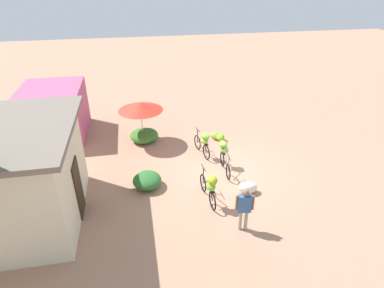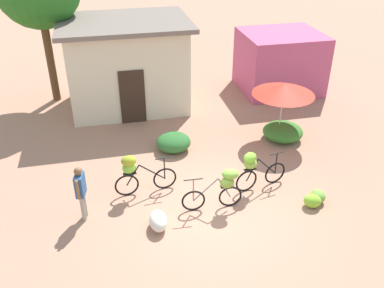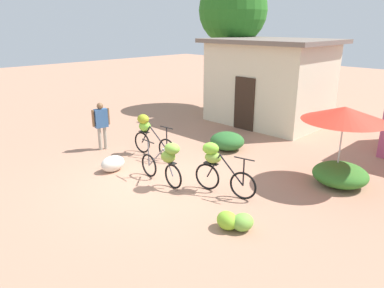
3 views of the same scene
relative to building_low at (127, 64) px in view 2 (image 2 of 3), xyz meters
name	(u,v)px [view 2 (image 2 of 3)]	position (x,y,z in m)	size (l,w,h in m)	color
ground_plane	(212,208)	(1.50, -7.09, -1.69)	(60.00, 60.00, 0.00)	tan
building_low	(127,64)	(0.00, 0.00, 0.00)	(4.79, 3.71, 3.33)	beige
shop_pink	(280,62)	(6.36, 0.20, -0.47)	(3.20, 2.80, 2.43)	#BB4E76
hedge_bush_front_left	(174,142)	(1.06, -3.88, -1.40)	(1.11, 1.08, 0.57)	#2D662C
hedge_bush_front_right	(283,132)	(4.82, -3.98, -1.41)	(1.36, 1.34, 0.56)	#357428
market_umbrella	(284,89)	(4.70, -3.92, 0.13)	(2.04, 2.04, 1.99)	beige
bicycle_leftmost	(136,171)	(-0.36, -5.98, -0.94)	(1.75, 0.42, 1.26)	black
bicycle_near_pile	(222,186)	(1.76, -7.09, -0.98)	(1.63, 0.43, 1.16)	black
bicycle_center_loaded	(255,167)	(2.88, -6.47, -0.97)	(1.60, 0.50, 1.22)	black
banana_pile_on_ground	(315,198)	(4.28, -7.48, -1.52)	(0.76, 0.68, 0.36)	#84C02E
produce_sack	(158,221)	(0.00, -7.52, -1.47)	(0.70, 0.44, 0.44)	silver
person_vendor	(81,188)	(-1.79, -6.72, -0.75)	(0.27, 0.57, 1.54)	gray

